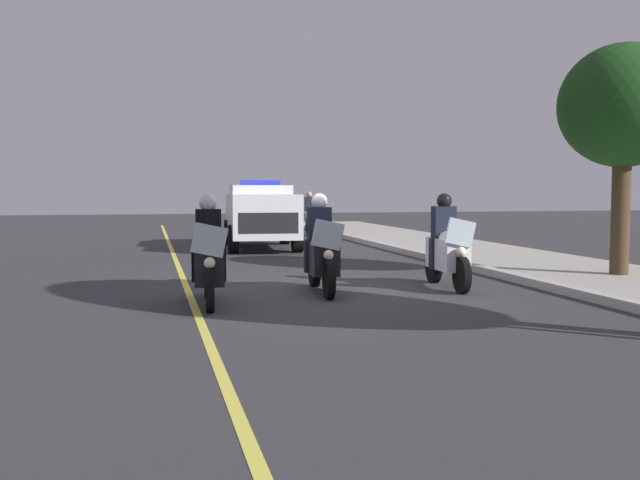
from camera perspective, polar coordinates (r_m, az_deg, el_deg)
ground_plane at (r=12.62m, az=0.16°, el=-4.13°), size 80.00×80.00×0.00m
curb_strip at (r=14.09m, az=16.20°, el=-3.12°), size 48.00×0.24×0.15m
sidewalk_strip at (r=15.12m, az=22.47°, el=-2.88°), size 48.00×3.60×0.10m
lane_stripe_center at (r=12.29m, az=-10.22°, el=-4.40°), size 48.00×0.12×0.01m
police_motorcycle_lead_left at (r=11.37m, az=-8.78°, el=-1.53°), size 2.14×0.61×1.72m
police_motorcycle_lead_right at (r=12.48m, az=0.09°, el=-0.99°), size 2.14×0.61×1.72m
police_motorcycle_trailing at (r=13.28m, az=10.00°, el=-0.75°), size 2.14×0.61×1.72m
police_suv at (r=21.79m, az=-4.71°, el=2.13°), size 5.02×2.34×2.05m
cyclist_background at (r=27.77m, az=-0.86°, el=2.11°), size 1.76×0.34×1.69m
tree_mid_block at (r=15.54m, az=22.87°, el=9.63°), size 2.52×2.52×4.54m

